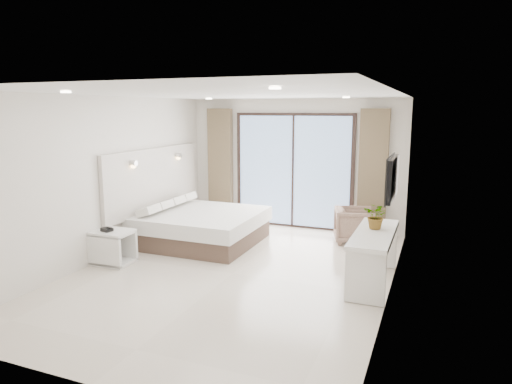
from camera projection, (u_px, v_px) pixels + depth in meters
ground at (233, 274)px, 6.99m from camera, size 6.20×6.20×0.00m
room_shell at (243, 164)px, 7.59m from camera, size 4.62×6.22×2.72m
bed at (201, 226)px, 8.58m from camera, size 2.10×2.00×0.73m
nightstand at (113, 247)px, 7.39m from camera, size 0.61×0.51×0.55m
phone at (107, 230)px, 7.31m from camera, size 0.19×0.17×0.06m
console_desk at (374, 246)px, 6.49m from camera, size 0.53×1.71×0.77m
plant at (377, 219)px, 6.58m from camera, size 0.47×0.49×0.30m
armchair at (354, 223)px, 8.59m from camera, size 0.82×0.85×0.72m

